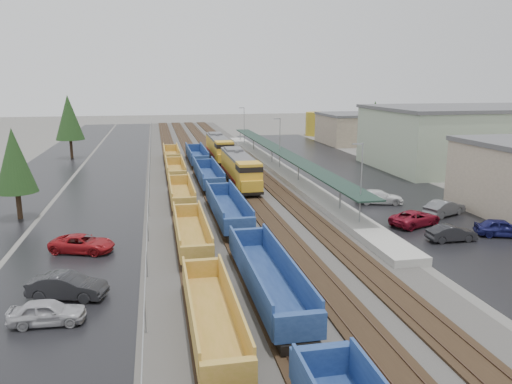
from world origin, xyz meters
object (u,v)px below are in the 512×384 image
locomotive_trail (219,148)px  parked_car_east_e (444,208)px  parked_car_east_b (415,218)px  locomotive_lead (240,169)px  parked_car_east_a (452,233)px  parked_car_east_c (379,197)px  parked_car_east_d (502,228)px  parked_car_west_b (67,286)px  well_string_yellow (185,211)px  storage_tank (317,124)px  parked_car_west_a (47,312)px  well_string_blue (227,209)px  parked_car_west_c (82,244)px

locomotive_trail → parked_car_east_e: bearing=-65.8°
parked_car_east_b → locomotive_lead: bearing=10.2°
parked_car_east_a → parked_car_east_c: bearing=1.7°
locomotive_trail → parked_car_east_b: size_ratio=3.48×
parked_car_east_b → parked_car_east_d: parked_car_east_d is taller
parked_car_east_a → parked_car_east_c: (-0.27, 13.55, 0.06)m
locomotive_lead → parked_car_east_c: locomotive_lead is taller
parked_car_east_a → parked_car_east_e: 8.52m
parked_car_west_b → parked_car_east_d: parked_car_west_b is taller
well_string_yellow → storage_tank: bearing=62.7°
parked_car_west_b → parked_car_east_d: size_ratio=1.08×
parked_car_west_a → well_string_blue: bearing=-31.7°
well_string_yellow → parked_car_east_c: bearing=7.9°
well_string_blue → parked_car_west_a: bearing=-124.5°
locomotive_trail → parked_car_east_e: 43.48m
well_string_blue → parked_car_east_d: 24.83m
parked_car_east_a → parked_car_east_c: size_ratio=0.81×
parked_car_west_b → parked_car_east_d: 35.73m
parked_car_west_a → parked_car_east_e: (34.71, 16.41, 0.09)m
locomotive_trail → well_string_blue: 37.45m
storage_tank → parked_car_east_a: (-15.07, -81.89, -2.18)m
storage_tank → parked_car_east_d: storage_tank is taller
storage_tank → parked_car_east_b: size_ratio=1.09×
parked_car_west_c → parked_car_east_b: bearing=-68.9°
parked_car_east_c → parked_car_east_e: size_ratio=1.06×
locomotive_lead → parked_car_east_c: 18.57m
parked_car_west_b → parked_car_east_b: (29.48, 10.36, -0.07)m
storage_tank → parked_car_east_a: bearing=-100.4°
parked_car_east_b → parked_car_east_e: 5.39m
storage_tank → parked_car_east_a: size_ratio=1.37×
parked_car_west_a → parked_car_west_b: 3.41m
storage_tank → parked_car_east_b: (-15.76, -77.04, -2.14)m
locomotive_trail → parked_car_west_b: locomotive_trail is taller
locomotive_lead → parked_car_east_d: 32.04m
parked_car_east_a → parked_car_west_c: bearing=84.4°
well_string_yellow → parked_car_east_c: (21.54, 3.01, -0.35)m
parked_car_west_b → parked_car_east_b: 31.25m
storage_tank → parked_car_west_a: storage_tank is taller
storage_tank → parked_car_west_b: storage_tank is taller
parked_car_east_e → parked_car_west_c: bearing=73.6°
parked_car_east_c → well_string_blue: bearing=116.9°
locomotive_trail → parked_car_east_c: size_ratio=3.51×
well_string_yellow → parked_car_east_e: size_ratio=18.01×
parked_car_east_e → parked_car_east_b: bearing=96.4°
well_string_blue → parked_car_west_b: well_string_blue is taller
storage_tank → parked_car_east_d: 82.20m
parked_car_west_a → parked_car_west_b: size_ratio=0.86×
parked_car_west_b → parked_car_east_c: (29.91, 19.06, -0.04)m
well_string_blue → parked_car_east_b: (17.11, -5.11, -0.47)m
parked_car_east_c → parked_car_east_e: parked_car_east_e is taller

